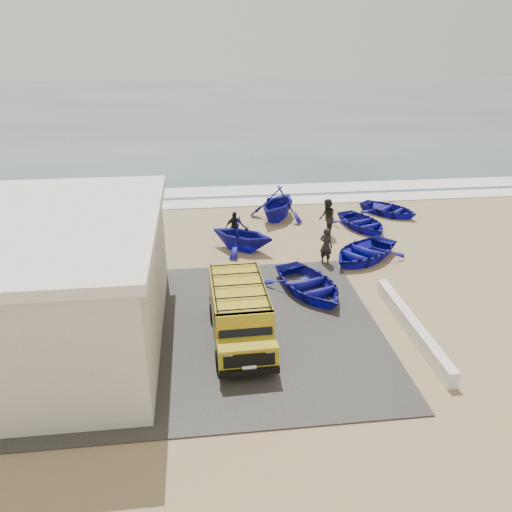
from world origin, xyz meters
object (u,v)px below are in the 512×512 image
boat_mid_right (362,222)px  fisherman_front (326,246)px  parapet (412,326)px  fisherman_middle (327,218)px  building (29,284)px  van (240,312)px  fisherman_back (234,227)px  boat_near_left (309,284)px  boat_near_right (363,251)px  boat_far_right (389,209)px  boat_far_left (278,203)px  boat_mid_left (242,234)px

boat_mid_right → fisherman_front: fisherman_front is taller
parapet → fisherman_middle: 9.17m
building → van: (6.63, -0.64, -1.11)m
boat_mid_right → fisherman_back: fisherman_back is taller
fisherman_back → boat_near_left: bearing=-80.6°
boat_near_right → boat_mid_right: size_ratio=1.14×
boat_near_left → fisherman_back: (-2.50, 5.67, 0.38)m
boat_mid_right → fisherman_front: 4.98m
fisherman_front → building: bearing=66.8°
parapet → fisherman_middle: bearing=94.4°
boat_far_right → fisherman_front: fisherman_front is taller
parapet → fisherman_front: fisherman_front is taller
building → boat_far_right: (16.12, 10.85, -1.82)m
building → parapet: (12.50, -1.00, -1.89)m
van → boat_far_right: (9.49, 11.49, -0.70)m
boat_far_right → parapet: bearing=-148.5°
fisherman_front → van: bearing=94.7°
fisherman_back → van: bearing=-107.8°
parapet → boat_mid_right: 10.00m
fisherman_front → fisherman_middle: 3.30m
boat_near_right → fisherman_middle: bearing=159.3°
building → boat_near_right: building is taller
boat_mid_right → parapet: bearing=-116.5°
parapet → boat_far_left: boat_far_left is taller
van → boat_mid_left: size_ratio=1.49×
van → boat_near_left: van is taller
fisherman_front → fisherman_middle: (0.84, 3.18, 0.13)m
parapet → fisherman_front: (-1.54, 5.94, 0.57)m
parapet → boat_far_right: 12.39m
fisherman_front → boat_mid_right: bearing=-84.4°
fisherman_middle → van: bearing=-22.4°
boat_near_left → fisherman_front: 3.04m
boat_near_left → fisherman_middle: size_ratio=2.00×
boat_near_left → boat_far_left: size_ratio=1.10×
fisherman_front → boat_mid_left: bearing=14.1°
parapet → boat_mid_right: size_ratio=1.75×
van → fisherman_back: bearing=85.2°
van → boat_mid_left: bearing=82.6°
van → boat_far_right: size_ratio=1.38×
parapet → boat_mid_left: bearing=122.9°
boat_mid_right → fisherman_middle: fisherman_middle is taller
building → boat_near_right: 13.85m
boat_mid_left → boat_far_left: (2.35, 4.09, 0.11)m
parapet → boat_far_right: size_ratio=1.80×
boat_mid_left → fisherman_front: bearing=-86.2°
boat_mid_right → fisherman_middle: 2.36m
boat_far_right → fisherman_middle: fisherman_middle is taller
boat_near_left → fisherman_middle: fisherman_middle is taller
boat_mid_left → boat_far_right: (8.71, 4.00, -0.47)m
boat_mid_right → boat_far_right: 2.93m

